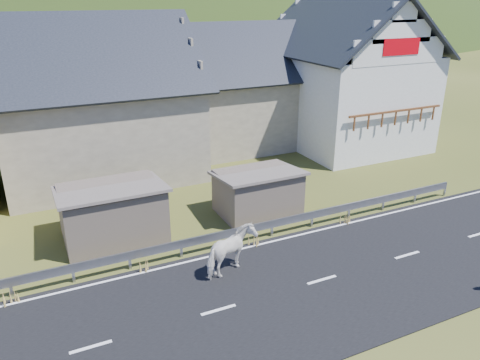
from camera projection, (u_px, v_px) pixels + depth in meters
ground at (219, 311)px, 15.09m from camera, size 160.00×160.00×0.00m
road at (219, 310)px, 15.08m from camera, size 60.00×7.00×0.04m
lane_markings at (219, 310)px, 15.07m from camera, size 60.00×6.60×0.01m
guardrail at (181, 245)px, 17.97m from camera, size 28.10×0.09×0.75m
shed_left at (113, 213)px, 19.35m from camera, size 4.30×3.30×2.40m
shed_right at (257, 193)px, 21.55m from camera, size 3.80×2.90×2.20m
house_stone_a at (94, 90)px, 25.59m from camera, size 10.80×9.80×8.90m
house_stone_b at (243, 79)px, 31.39m from camera, size 9.80×8.80×8.10m
house_white at (344, 67)px, 30.95m from camera, size 8.80×10.80×9.70m
mountain at (46, 79)px, 175.69m from camera, size 440.00×280.00×260.00m
horse at (231, 251)px, 16.83m from camera, size 1.71×2.25×1.73m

